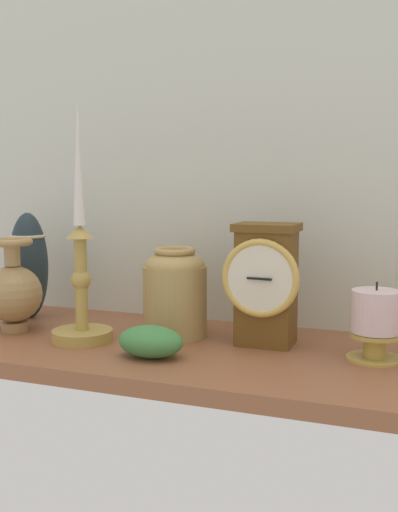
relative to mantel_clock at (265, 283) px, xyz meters
The scene contains 9 objects.
ground_plane 15.24cm from the mantel_clock, 155.85° to the right, with size 100.00×36.00×2.40cm, color brown.
back_wall 28.46cm from the mantel_clock, 124.24° to the left, with size 120.00×2.00×65.00cm, color silver.
mantel_clock is the anchor object (origin of this frame).
candlestick_tall_left 28.88cm from the mantel_clock, 163.68° to the right, with size 9.64×9.64×37.24cm.
brass_vase_bulbous 42.53cm from the mantel_clock, behind, with size 9.59×9.59×15.82cm.
brass_vase_jar 15.41cm from the mantel_clock, behind, with size 10.44×10.44×14.56cm.
pillar_candle_front 17.33cm from the mantel_clock, ahead, with size 7.92×7.92×11.23cm.
tall_ceramic_vase 45.90cm from the mantel_clock, behind, with size 7.02×7.02×19.53cm.
ivy_sprig 19.91cm from the mantel_clock, 137.79° to the right, with size 9.78×6.84×4.64cm.
Camera 1 is at (33.29, -86.20, 25.36)cm, focal length 43.12 mm.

